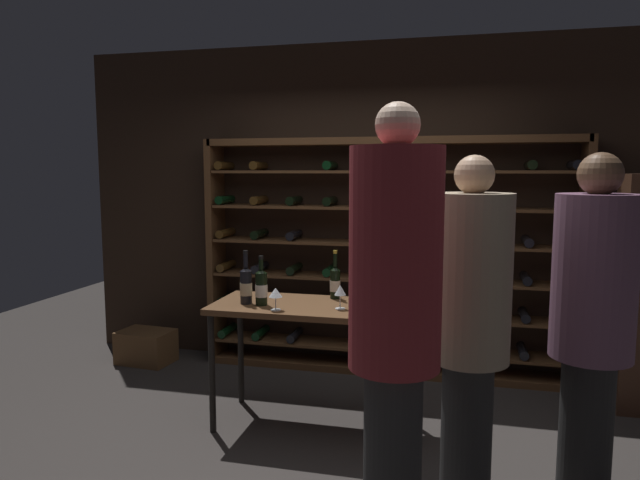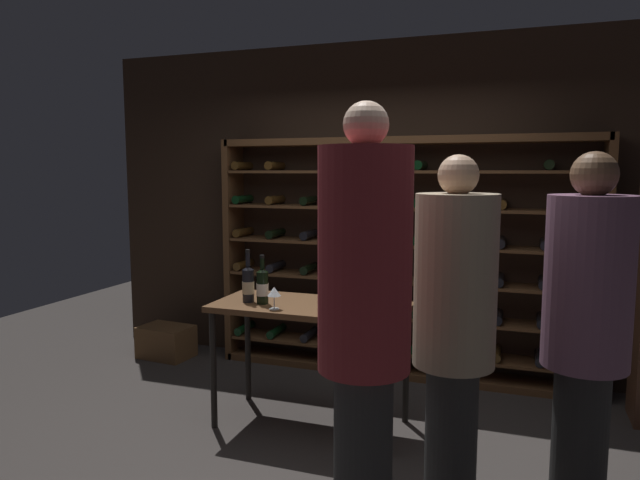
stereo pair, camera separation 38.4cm
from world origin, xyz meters
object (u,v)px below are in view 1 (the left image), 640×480
at_px(person_bystander_dark_jacket, 592,313).
at_px(wine_glass_stemmed_center, 340,291).
at_px(person_guest_blue_shirt, 395,312).
at_px(wine_rack, 386,259).
at_px(wine_crate, 146,347).
at_px(wine_bottle_gold_foil, 261,287).
at_px(wine_bottle_black_capsule, 335,282).
at_px(wine_bottle_red_label, 246,285).
at_px(tasting_table, 310,317).
at_px(wine_glass_stemmed_right, 276,293).
at_px(person_host_in_suit, 470,317).

bearing_deg(person_bystander_dark_jacket, wine_glass_stemmed_center, -150.88).
xyz_separation_m(person_guest_blue_shirt, wine_glass_stemmed_center, (-0.48, 1.16, -0.17)).
xyz_separation_m(wine_rack, wine_crate, (-2.18, -0.28, -0.86)).
height_order(person_bystander_dark_jacket, wine_bottle_gold_foil, person_bystander_dark_jacket).
xyz_separation_m(person_bystander_dark_jacket, wine_bottle_gold_foil, (-1.98, 0.44, -0.04)).
bearing_deg(wine_bottle_black_capsule, wine_bottle_red_label, -151.67).
height_order(tasting_table, person_bystander_dark_jacket, person_bystander_dark_jacket).
xyz_separation_m(wine_bottle_black_capsule, wine_glass_stemmed_center, (0.10, -0.30, 0.00)).
bearing_deg(wine_bottle_black_capsule, wine_bottle_gold_foil, -144.28).
bearing_deg(person_guest_blue_shirt, wine_bottle_black_capsule, -160.55).
relative_size(wine_bottle_gold_foil, wine_glass_stemmed_right, 2.27).
height_order(wine_rack, wine_bottle_black_capsule, wine_rack).
height_order(wine_crate, wine_bottle_red_label, wine_bottle_red_label).
relative_size(person_host_in_suit, wine_bottle_red_label, 5.02).
bearing_deg(person_guest_blue_shirt, tasting_table, -152.49).
relative_size(wine_bottle_black_capsule, wine_glass_stemmed_right, 2.32).
relative_size(wine_rack, wine_bottle_black_capsule, 9.32).
height_order(person_host_in_suit, wine_bottle_black_capsule, person_host_in_suit).
bearing_deg(wine_rack, wine_bottle_red_label, -121.82).
bearing_deg(person_bystander_dark_jacket, person_host_in_suit, -114.95).
bearing_deg(wine_rack, tasting_table, -106.78).
distance_m(person_bystander_dark_jacket, person_guest_blue_shirt, 1.19).
relative_size(wine_rack, wine_bottle_red_label, 8.78).
relative_size(wine_glass_stemmed_right, wine_glass_stemmed_center, 0.92).
bearing_deg(wine_glass_stemmed_right, wine_glass_stemmed_center, 18.43).
bearing_deg(wine_bottle_red_label, person_host_in_suit, -24.23).
height_order(wine_bottle_gold_foil, wine_glass_stemmed_right, wine_bottle_gold_foil).
relative_size(tasting_table, wine_glass_stemmed_center, 8.25).
height_order(person_bystander_dark_jacket, wine_bottle_black_capsule, person_bystander_dark_jacket).
relative_size(person_host_in_suit, wine_glass_stemmed_center, 11.45).
xyz_separation_m(person_bystander_dark_jacket, wine_glass_stemmed_right, (-1.84, 0.32, -0.05)).
bearing_deg(wine_crate, wine_bottle_red_label, -35.98).
bearing_deg(wine_bottle_gold_foil, wine_bottle_black_capsule, 35.72).
height_order(person_host_in_suit, wine_bottle_red_label, person_host_in_suit).
height_order(wine_rack, wine_crate, wine_rack).
relative_size(person_guest_blue_shirt, wine_bottle_gold_foil, 6.09).
bearing_deg(wine_bottle_gold_foil, person_bystander_dark_jacket, -12.55).
xyz_separation_m(person_host_in_suit, wine_glass_stemmed_right, (-1.22, 0.53, -0.05)).
xyz_separation_m(wine_crate, wine_glass_stemmed_right, (1.64, -1.14, 0.82)).
bearing_deg(wine_glass_stemmed_center, person_guest_blue_shirt, -67.37).
bearing_deg(tasting_table, person_host_in_suit, -35.45).
bearing_deg(tasting_table, person_guest_blue_shirt, -60.22).
distance_m(wine_crate, wine_bottle_red_label, 1.91).
height_order(person_host_in_suit, wine_glass_stemmed_right, person_host_in_suit).
distance_m(wine_rack, wine_bottle_black_capsule, 1.01).
bearing_deg(wine_bottle_red_label, person_bystander_dark_jacket, -12.31).
height_order(tasting_table, wine_glass_stemmed_center, wine_glass_stemmed_center).
bearing_deg(person_guest_blue_shirt, wine_glass_stemmed_center, -159.64).
height_order(wine_bottle_red_label, wine_glass_stemmed_center, wine_bottle_red_label).
bearing_deg(person_bystander_dark_jacket, wine_bottle_black_capsule, -159.58).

